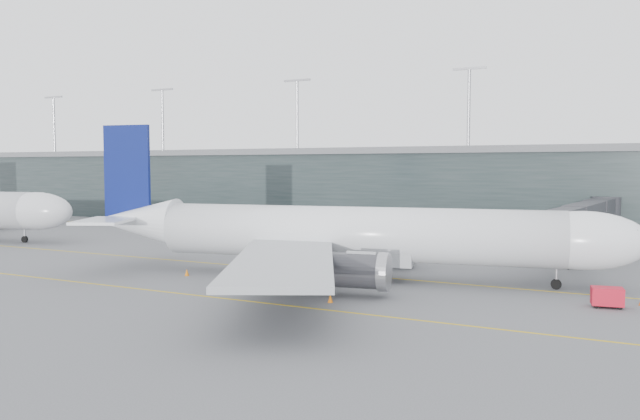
% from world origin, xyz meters
% --- Properties ---
extents(ground, '(320.00, 320.00, 0.00)m').
position_xyz_m(ground, '(0.00, 0.00, 0.00)').
color(ground, '#535358').
rests_on(ground, ground).
extents(taxiline_a, '(160.00, 0.25, 0.02)m').
position_xyz_m(taxiline_a, '(0.00, -4.00, 0.01)').
color(taxiline_a, gold).
rests_on(taxiline_a, ground).
extents(taxiline_b, '(160.00, 0.25, 0.02)m').
position_xyz_m(taxiline_b, '(0.00, -20.00, 0.01)').
color(taxiline_b, gold).
rests_on(taxiline_b, ground).
extents(taxiline_lead_main, '(0.25, 60.00, 0.02)m').
position_xyz_m(taxiline_lead_main, '(5.00, 20.00, 0.01)').
color(taxiline_lead_main, gold).
rests_on(taxiline_lead_main, ground).
extents(taxiline_lead_adj, '(0.25, 60.00, 0.02)m').
position_xyz_m(taxiline_lead_adj, '(-75.00, 20.00, 0.01)').
color(taxiline_lead_adj, gold).
rests_on(taxiline_lead_adj, ground).
extents(terminal, '(240.00, 36.00, 29.00)m').
position_xyz_m(terminal, '(-0.00, 58.00, 7.62)').
color(terminal, '#1E2929').
rests_on(terminal, ground).
extents(main_aircraft, '(58.43, 54.29, 16.42)m').
position_xyz_m(main_aircraft, '(5.20, -6.04, 4.61)').
color(main_aircraft, white).
rests_on(main_aircraft, ground).
extents(jet_bridge, '(9.40, 46.12, 7.03)m').
position_xyz_m(jet_bridge, '(25.38, 25.47, 5.26)').
color(jet_bridge, '#2D2E33').
rests_on(jet_bridge, ground).
extents(gse_cart, '(2.68, 1.93, 1.68)m').
position_xyz_m(gse_cart, '(29.64, -8.94, 0.93)').
color(gse_cart, red).
rests_on(gse_cart, ground).
extents(uld_a, '(2.15, 1.93, 1.62)m').
position_xyz_m(uld_a, '(-4.42, 9.58, 0.85)').
color(uld_a, '#36373B').
rests_on(uld_a, ground).
extents(uld_b, '(2.42, 2.16, 1.84)m').
position_xyz_m(uld_b, '(-2.45, 12.64, 0.97)').
color(uld_b, '#36373B').
rests_on(uld_b, ground).
extents(uld_c, '(2.20, 1.78, 1.95)m').
position_xyz_m(uld_c, '(-1.52, 11.40, 1.03)').
color(uld_c, '#36373B').
rests_on(uld_c, ground).
extents(cone_wing_stbd, '(0.46, 0.46, 0.73)m').
position_xyz_m(cone_wing_stbd, '(8.22, -17.33, 0.37)').
color(cone_wing_stbd, '#CA5E0B').
rests_on(cone_wing_stbd, ground).
extents(cone_wing_port, '(0.39, 0.39, 0.61)m').
position_xyz_m(cone_wing_port, '(8.69, 9.71, 0.31)').
color(cone_wing_port, '#F23F0D').
rests_on(cone_wing_port, ground).
extents(cone_tail, '(0.47, 0.47, 0.75)m').
position_xyz_m(cone_tail, '(-11.15, -12.22, 0.37)').
color(cone_tail, orange).
rests_on(cone_tail, ground).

